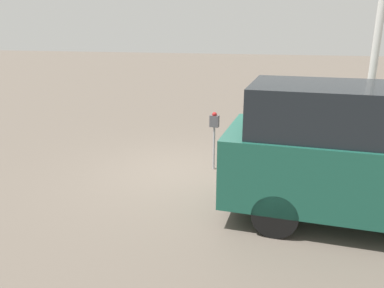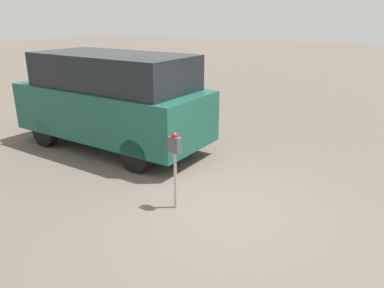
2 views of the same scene
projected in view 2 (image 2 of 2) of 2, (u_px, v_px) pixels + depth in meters
name	position (u px, v px, depth m)	size (l,w,h in m)	color
ground_plane	(220.00, 207.00, 6.42)	(80.00, 80.00, 0.00)	#60564C
parking_meter_near	(175.00, 153.00, 6.07)	(0.21, 0.14, 1.34)	#9E9EA3
parked_van	(112.00, 99.00, 8.88)	(4.90, 2.22, 2.28)	#195142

